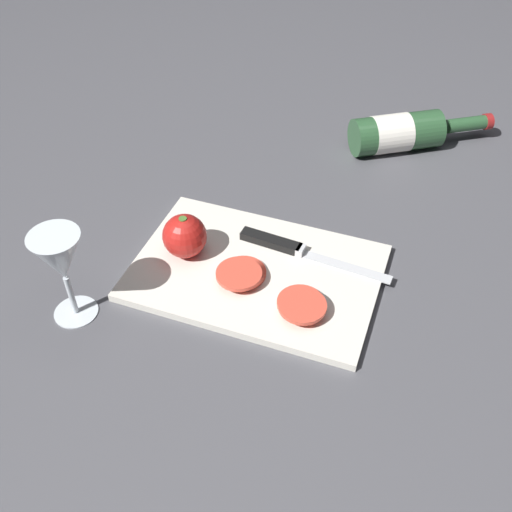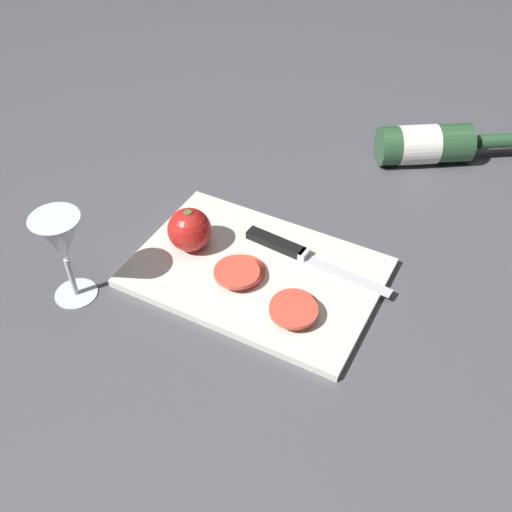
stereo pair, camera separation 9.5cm
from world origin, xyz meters
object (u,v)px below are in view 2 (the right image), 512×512
(wine_glass, at_px, (61,243))
(tomato_slice_stack_far, at_px, (240,272))
(wine_bottle, at_px, (430,144))
(whole_tomato, at_px, (189,230))
(knife, at_px, (288,248))
(tomato_slice_stack_near, at_px, (294,309))

(wine_glass, distance_m, tomato_slice_stack_far, 0.27)
(wine_bottle, height_order, wine_glass, wine_glass)
(wine_bottle, height_order, whole_tomato, whole_tomato)
(knife, xyz_separation_m, tomato_slice_stack_far, (0.04, 0.09, 0.00))
(wine_bottle, distance_m, whole_tomato, 0.53)
(tomato_slice_stack_far, bearing_deg, knife, -115.33)
(wine_bottle, relative_size, tomato_slice_stack_near, 3.20)
(tomato_slice_stack_far, bearing_deg, whole_tomato, -12.38)
(knife, height_order, tomato_slice_stack_near, tomato_slice_stack_near)
(wine_glass, height_order, knife, wine_glass)
(tomato_slice_stack_near, bearing_deg, wine_bottle, -96.50)
(tomato_slice_stack_far, bearing_deg, tomato_slice_stack_near, 164.34)
(tomato_slice_stack_near, distance_m, tomato_slice_stack_far, 0.11)
(wine_bottle, bearing_deg, tomato_slice_stack_near, 83.50)
(tomato_slice_stack_far, bearing_deg, wine_bottle, -109.25)
(wine_glass, bearing_deg, tomato_slice_stack_far, -146.21)
(wine_bottle, bearing_deg, knife, 72.21)
(whole_tomato, relative_size, knife, 0.28)
(wine_bottle, xyz_separation_m, tomato_slice_stack_near, (0.06, 0.51, -0.02))
(wine_bottle, distance_m, tomato_slice_stack_far, 0.51)
(whole_tomato, xyz_separation_m, tomato_slice_stack_far, (-0.11, 0.02, -0.03))
(wine_bottle, relative_size, knife, 1.08)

